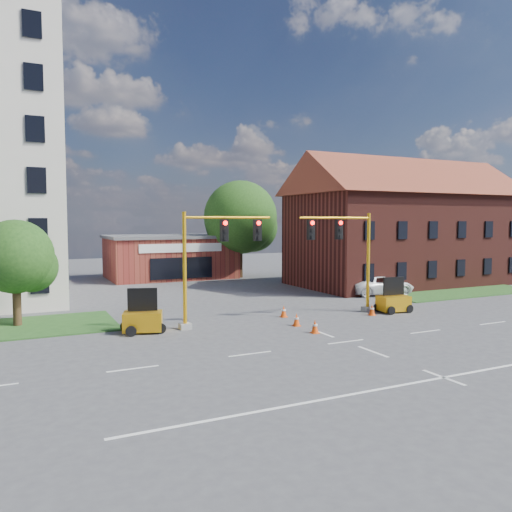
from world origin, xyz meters
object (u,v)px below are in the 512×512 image
signal_mast_east (347,250)px  pickup_white (380,285)px  trailer_west (143,319)px  signal_mast_west (214,254)px  trailer_east (393,302)px

signal_mast_east → pickup_white: 9.50m
signal_mast_east → trailer_west: 12.97m
signal_mast_west → trailer_east: bearing=-4.5°
trailer_east → trailer_west: bearing=-176.9°
trailer_east → pickup_white: trailer_east is taller
trailer_east → pickup_white: size_ratio=0.39×
pickup_white → trailer_west: bearing=113.1°
trailer_west → trailer_east: (15.50, -1.06, -0.02)m
signal_mast_east → trailer_east: size_ratio=2.94×
signal_mast_west → signal_mast_east: size_ratio=1.00×
signal_mast_east → trailer_east: (2.94, -0.91, -3.26)m
signal_mast_west → trailer_east: (11.65, -0.91, -3.26)m
signal_mast_west → signal_mast_east: (8.71, 0.00, 0.00)m
signal_mast_west → trailer_east: size_ratio=2.94×
signal_mast_east → trailer_east: 4.48m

